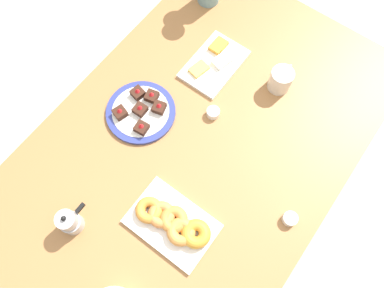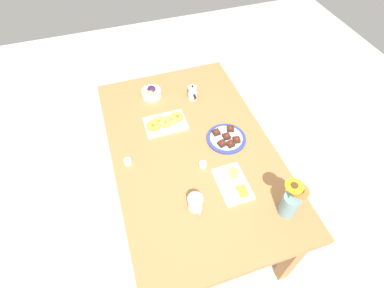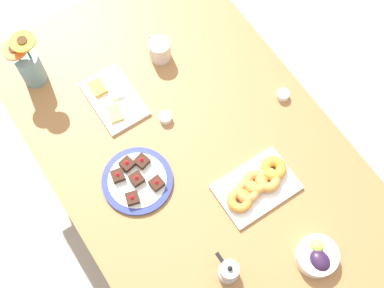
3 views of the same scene
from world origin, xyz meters
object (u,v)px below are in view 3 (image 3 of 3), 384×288
at_px(flower_vase, 30,66).
at_px(croissant_platter, 257,185).
at_px(coffee_mug, 160,50).
at_px(cheese_platter, 113,98).
at_px(jam_cup_berry, 283,95).
at_px(moka_pot, 229,272).
at_px(grape_bowl, 317,256).
at_px(jam_cup_honey, 166,117).
at_px(dining_table, 192,157).
at_px(dessert_plate, 137,181).

bearing_deg(flower_vase, croissant_platter, -151.28).
xyz_separation_m(coffee_mug, cheese_platter, (-0.07, 0.25, -0.04)).
relative_size(coffee_mug, jam_cup_berry, 2.47).
relative_size(croissant_platter, moka_pot, 2.35).
height_order(coffee_mug, grape_bowl, coffee_mug).
bearing_deg(jam_cup_honey, moka_pot, 167.44).
height_order(grape_bowl, cheese_platter, grape_bowl).
height_order(cheese_platter, jam_cup_honey, cheese_platter).
bearing_deg(moka_pot, flower_vase, 10.67).
height_order(croissant_platter, moka_pot, moka_pot).
bearing_deg(flower_vase, jam_cup_berry, -128.16).
xyz_separation_m(grape_bowl, moka_pot, (0.12, 0.28, 0.02)).
bearing_deg(jam_cup_honey, dining_table, -173.50).
distance_m(coffee_mug, dessert_plate, 0.53).
bearing_deg(coffee_mug, dessert_plate, 139.07).
relative_size(jam_cup_berry, moka_pot, 0.40).
distance_m(grape_bowl, cheese_platter, 0.94).
relative_size(coffee_mug, grape_bowl, 0.83).
relative_size(dessert_plate, moka_pot, 2.15).
height_order(coffee_mug, jam_cup_honey, coffee_mug).
distance_m(coffee_mug, flower_vase, 0.49).
xyz_separation_m(croissant_platter, jam_cup_berry, (0.24, -0.30, -0.01)).
distance_m(dining_table, grape_bowl, 0.59).
height_order(cheese_platter, dessert_plate, dessert_plate).
xyz_separation_m(dining_table, croissant_platter, (-0.25, -0.11, 0.11)).
bearing_deg(dessert_plate, jam_cup_berry, -91.04).
bearing_deg(jam_cup_berry, dessert_plate, 88.96).
bearing_deg(grape_bowl, moka_pot, 66.73).
xyz_separation_m(croissant_platter, jam_cup_honey, (0.40, 0.13, -0.01)).
xyz_separation_m(dining_table, moka_pot, (-0.45, 0.15, 0.13)).
relative_size(grape_bowl, flower_vase, 0.54).
bearing_deg(grape_bowl, croissant_platter, 3.09).
distance_m(cheese_platter, jam_cup_berry, 0.65).
height_order(cheese_platter, moka_pot, moka_pot).
bearing_deg(flower_vase, moka_pot, -169.33).
bearing_deg(dining_table, moka_pot, 161.29).
height_order(jam_cup_berry, flower_vase, flower_vase).
distance_m(flower_vase, moka_pot, 1.04).
distance_m(croissant_platter, jam_cup_berry, 0.38).
height_order(jam_cup_honey, jam_cup_berry, same).
xyz_separation_m(coffee_mug, dessert_plate, (-0.40, 0.35, -0.04)).
bearing_deg(dining_table, coffee_mug, -15.76).
bearing_deg(grape_bowl, jam_cup_berry, -26.84).
xyz_separation_m(coffee_mug, grape_bowl, (-0.96, -0.02, -0.02)).
relative_size(coffee_mug, flower_vase, 0.45).
relative_size(jam_cup_honey, flower_vase, 0.18).
bearing_deg(flower_vase, grape_bowl, -157.60).
bearing_deg(jam_cup_berry, moka_pot, 127.82).
bearing_deg(grape_bowl, jam_cup_honey, 11.40).
xyz_separation_m(flower_vase, moka_pot, (-1.02, -0.19, -0.04)).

